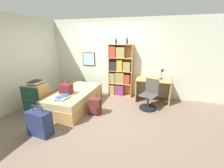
{
  "coord_description": "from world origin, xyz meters",
  "views": [
    {
      "loc": [
        1.57,
        -3.6,
        1.99
      ],
      "look_at": [
        0.44,
        0.19,
        0.75
      ],
      "focal_mm": 24.0,
      "sensor_mm": 36.0,
      "label": 1
    }
  ],
  "objects": [
    {
      "name": "bookcase",
      "position": [
        0.36,
        1.3,
        0.85
      ],
      "size": [
        0.8,
        0.28,
        1.77
      ],
      "color": "tan",
      "rests_on": "ground_plane"
    },
    {
      "name": "backpack",
      "position": [
        0.09,
        -0.25,
        0.22
      ],
      "size": [
        0.31,
        0.23,
        0.44
      ],
      "color": "#56231E",
      "rests_on": "ground_plane"
    },
    {
      "name": "wall_back",
      "position": [
        -0.0,
        1.49,
        1.3
      ],
      "size": [
        10.0,
        0.09,
        2.6
      ],
      "color": "beige",
      "rests_on": "ground_plane"
    },
    {
      "name": "desk_lamp",
      "position": [
        1.78,
        1.2,
        0.97
      ],
      "size": [
        0.18,
        0.13,
        0.37
      ],
      "color": "black",
      "rests_on": "desk"
    },
    {
      "name": "wall_left",
      "position": [
        -2.21,
        0.0,
        1.3
      ],
      "size": [
        0.06,
        10.0,
        2.6
      ],
      "color": "beige",
      "rests_on": "ground_plane"
    },
    {
      "name": "dresser",
      "position": [
        -1.55,
        -0.52,
        0.39
      ],
      "size": [
        0.61,
        0.43,
        0.77
      ],
      "color": "tan",
      "rests_on": "ground_plane"
    },
    {
      "name": "handbag",
      "position": [
        -0.75,
        -0.24,
        0.63
      ],
      "size": [
        0.32,
        0.23,
        0.42
      ],
      "color": "maroon",
      "rests_on": "bed"
    },
    {
      "name": "bed",
      "position": [
        -0.65,
        0.02,
        0.24
      ],
      "size": [
        0.98,
        1.92,
        0.49
      ],
      "color": "tan",
      "rests_on": "ground_plane"
    },
    {
      "name": "desk",
      "position": [
        1.52,
        1.12,
        0.5
      ],
      "size": [
        1.05,
        0.65,
        0.73
      ],
      "color": "tan",
      "rests_on": "ground_plane"
    },
    {
      "name": "desk_chair",
      "position": [
        1.45,
        0.51,
        0.27
      ],
      "size": [
        0.56,
        0.56,
        0.86
      ],
      "color": "black",
      "rests_on": "ground_plane"
    },
    {
      "name": "magazine_pile_on_dresser",
      "position": [
        -1.52,
        -0.49,
        0.82
      ],
      "size": [
        0.32,
        0.4,
        0.09
      ],
      "color": "#99894C",
      "rests_on": "dresser"
    },
    {
      "name": "book_stack_on_bed",
      "position": [
        -0.67,
        -0.57,
        0.53
      ],
      "size": [
        0.31,
        0.39,
        0.07
      ],
      "color": "#334C84",
      "rests_on": "bed"
    },
    {
      "name": "bottle_green",
      "position": [
        0.24,
        1.31,
        1.85
      ],
      "size": [
        0.07,
        0.07,
        0.21
      ],
      "color": "navy",
      "rests_on": "bookcase"
    },
    {
      "name": "suitcase",
      "position": [
        -0.67,
        -1.41,
        0.27
      ],
      "size": [
        0.52,
        0.31,
        0.67
      ],
      "color": "navy",
      "rests_on": "ground_plane"
    },
    {
      "name": "ground_plane",
      "position": [
        0.0,
        0.0,
        0.0
      ],
      "size": [
        14.0,
        14.0,
        0.0
      ],
      "primitive_type": "plane",
      "color": "#756051"
    },
    {
      "name": "bottle_brown",
      "position": [
        0.6,
        1.34,
        1.87
      ],
      "size": [
        0.07,
        0.07,
        0.24
      ],
      "color": "navy",
      "rests_on": "bookcase"
    }
  ]
}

